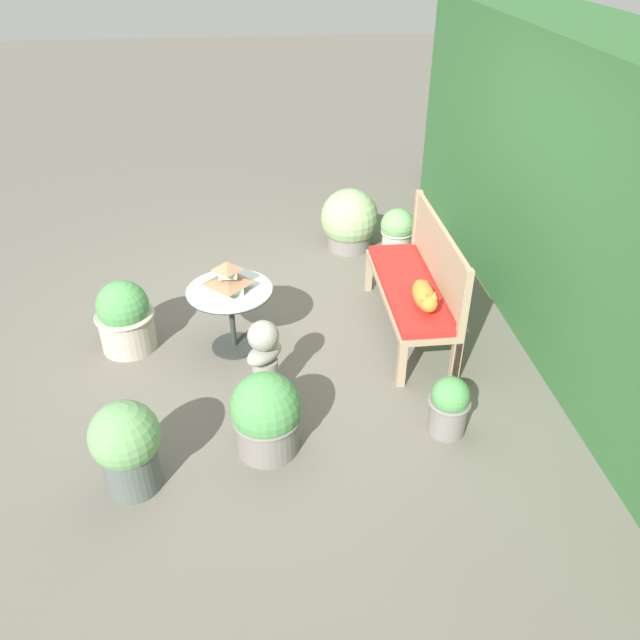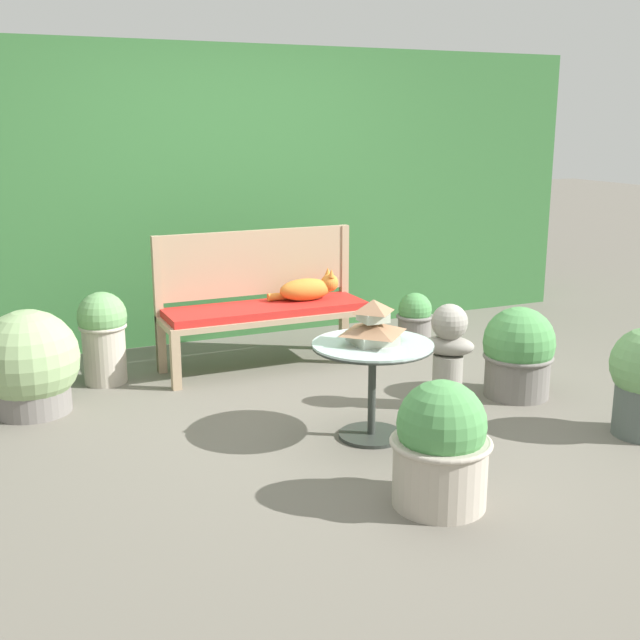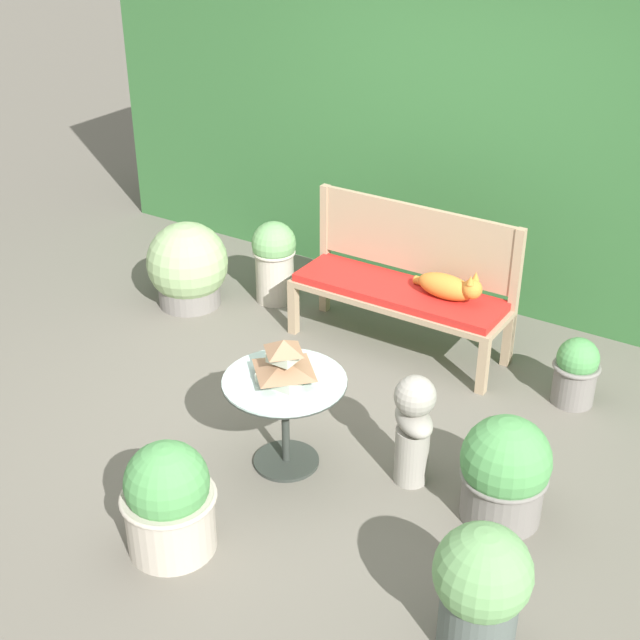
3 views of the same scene
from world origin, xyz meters
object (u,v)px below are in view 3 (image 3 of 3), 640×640
object	(u,v)px
garden_bust	(413,425)
pagoda_birdhouse	(284,363)
potted_plant_path_edge	(169,500)
potted_plant_hedge_corner	(274,259)
potted_plant_table_near	(188,268)
potted_plant_bench_right	(505,471)
potted_plant_table_far	(481,587)
garden_bench	(399,296)
cat	(449,287)
patio_table	(285,398)
potted_plant_patio_mid	(576,371)

from	to	relation	value
garden_bust	pagoda_birdhouse	bearing A→B (deg)	-118.15
potted_plant_path_edge	potted_plant_hedge_corner	bearing A→B (deg)	114.30
pagoda_birdhouse	potted_plant_table_near	xyz separation A→B (m)	(-1.70, 1.20, -0.36)
potted_plant_bench_right	potted_plant_table_far	distance (m)	0.87
pagoda_birdhouse	potted_plant_table_near	distance (m)	2.11
garden_bench	potted_plant_table_far	size ratio (longest dim) A/B	2.37
potted_plant_hedge_corner	garden_bust	bearing A→B (deg)	-36.06
pagoda_birdhouse	potted_plant_table_far	size ratio (longest dim) A/B	0.48
cat	patio_table	size ratio (longest dim) A/B	0.76
garden_bust	potted_plant_table_near	world-z (taller)	garden_bust
garden_bust	potted_plant_hedge_corner	size ratio (longest dim) A/B	1.04
garden_bench	potted_plant_hedge_corner	distance (m)	1.12
cat	garden_bust	size ratio (longest dim) A/B	0.78
cat	potted_plant_bench_right	xyz separation A→B (m)	(0.92, -1.25, -0.26)
patio_table	garden_bust	world-z (taller)	garden_bust
potted_plant_bench_right	potted_plant_path_edge	xyz separation A→B (m)	(-1.27, -1.08, 0.00)
patio_table	potted_plant_bench_right	size ratio (longest dim) A/B	1.15
cat	potted_plant_bench_right	size ratio (longest dim) A/B	0.88
patio_table	potted_plant_table_near	size ratio (longest dim) A/B	1.06
potted_plant_hedge_corner	cat	bearing A→B (deg)	-4.21
garden_bench	potted_plant_table_far	bearing A→B (deg)	-53.94
potted_plant_patio_mid	potted_plant_path_edge	distance (m)	2.62
patio_table	potted_plant_patio_mid	xyz separation A→B (m)	(1.14, 1.46, -0.21)
cat	potted_plant_bench_right	world-z (taller)	cat
cat	patio_table	distance (m)	1.51
potted_plant_table_near	potted_plant_table_far	size ratio (longest dim) A/B	1.02
pagoda_birdhouse	garden_bust	distance (m)	0.76
potted_plant_path_edge	potted_plant_table_far	bearing A→B (deg)	9.29
garden_bench	potted_plant_hedge_corner	bearing A→B (deg)	172.90
cat	potted_plant_table_near	bearing A→B (deg)	-168.72
potted_plant_hedge_corner	garden_bench	bearing A→B (deg)	-7.10
potted_plant_hedge_corner	potted_plant_path_edge	world-z (taller)	potted_plant_hedge_corner
garden_bench	potted_plant_table_near	xyz separation A→B (m)	(-1.61, -0.25, -0.10)
pagoda_birdhouse	garden_bust	world-z (taller)	pagoda_birdhouse
potted_plant_bench_right	potted_plant_path_edge	bearing A→B (deg)	-139.62
garden_bust	potted_plant_patio_mid	bearing A→B (deg)	109.64
garden_bench	cat	size ratio (longest dim) A/B	2.89
potted_plant_bench_right	potted_plant_table_near	world-z (taller)	potted_plant_table_near
potted_plant_bench_right	potted_plant_path_edge	world-z (taller)	potted_plant_path_edge
patio_table	potted_plant_patio_mid	bearing A→B (deg)	51.88
garden_bust	potted_plant_path_edge	bearing A→B (deg)	-82.83
pagoda_birdhouse	potted_plant_bench_right	bearing A→B (deg)	11.09
pagoda_birdhouse	potted_plant_bench_right	size ratio (longest dim) A/B	0.52
potted_plant_patio_mid	potted_plant_table_near	world-z (taller)	potted_plant_table_near
cat	potted_plant_path_edge	world-z (taller)	cat
pagoda_birdhouse	garden_bench	bearing A→B (deg)	93.32
potted_plant_table_far	potted_plant_bench_right	bearing A→B (deg)	105.65
garden_bench	garden_bust	size ratio (longest dim) A/B	2.27
garden_bust	potted_plant_table_near	xyz separation A→B (m)	(-2.35, 0.96, -0.07)
potted_plant_patio_mid	patio_table	bearing A→B (deg)	-128.12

